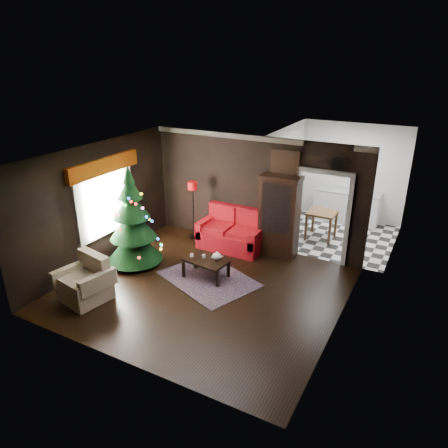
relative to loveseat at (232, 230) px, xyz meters
The scene contains 26 objects.
floor 2.15m from the loveseat, 78.96° to the right, with size 5.50×5.50×0.00m, color black.
ceiling 3.11m from the loveseat, 78.96° to the right, with size 5.50×5.50×0.00m, color white.
wall_back 1.08m from the loveseat, 48.37° to the left, with size 5.50×5.50×0.00m, color black.
wall_front 4.66m from the loveseat, 84.98° to the right, with size 5.50×5.50×0.00m, color black.
wall_left 3.25m from the loveseat, 138.90° to the right, with size 5.50×5.50×0.00m, color black.
wall_right 3.86m from the loveseat, 33.06° to the right, with size 5.50×5.50×0.00m, color black.
doorway 2.22m from the loveseat, 12.09° to the left, with size 1.10×0.10×2.10m, color silver, non-canonical shape.
left_window 3.11m from the loveseat, 141.31° to the right, with size 0.05×1.60×1.40m, color white.
valance 3.40m from the loveseat, 140.32° to the right, with size 0.12×2.10×0.35m, color #7E3105.
kitchen_floor 2.91m from the loveseat, 42.88° to the left, with size 3.00×3.00×0.00m, color white.
kitchen_window 4.17m from the loveseat, 58.30° to the left, with size 0.70×0.06×0.70m, color white.
rug 1.74m from the loveseat, 80.11° to the right, with size 2.00×1.45×0.01m, color #4B3045.
loveseat is the anchor object (origin of this frame).
curio_cabinet 1.25m from the loveseat, 10.83° to the left, with size 0.90×0.45×1.90m, color black, non-canonical shape.
floor_lamp 1.15m from the loveseat, behind, with size 0.25×0.25×1.51m, color black, non-canonical shape.
christmas_tree 2.47m from the loveseat, 132.24° to the right, with size 1.26×1.26×2.41m, color black, non-canonical shape.
armchair 3.79m from the loveseat, 112.64° to the right, with size 0.87×0.87×0.88m, color tan, non-canonical shape.
coffee_table 1.63m from the loveseat, 83.16° to the right, with size 0.93×0.56×0.42m, color black, non-canonical shape.
teapot 1.55m from the loveseat, 74.57° to the right, with size 0.20×0.20×0.19m, color white, non-canonical shape.
cup_a 1.61m from the loveseat, 95.82° to the right, with size 0.08×0.08×0.07m, color silver.
cup_b 1.53m from the loveseat, 86.40° to the right, with size 0.08×0.08×0.07m, color white.
book 1.39m from the loveseat, 80.63° to the right, with size 0.16×0.02×0.21m, color tan.
wall_clock 3.04m from the loveseat, ahead, with size 0.32×0.32×0.06m, color white.
painting 2.13m from the loveseat, 19.40° to the left, with size 0.62×0.05×0.52m, color #A5743D.
kitchen_counter 3.79m from the loveseat, 56.31° to the left, with size 1.80×0.60×0.90m, color silver.
kitchen_table 2.45m from the loveseat, 42.51° to the left, with size 0.70×0.70×0.75m, color brown, non-canonical shape.
Camera 1 is at (3.96, -6.46, 4.62)m, focal length 33.55 mm.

